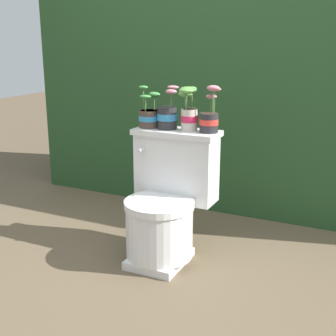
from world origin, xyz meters
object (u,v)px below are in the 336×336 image
object	(u,v)px
potted_plant_left	(149,115)
potted_plant_midright	(210,117)
toilet	(167,202)
potted_plant_midleft	(168,115)
potted_plant_middle	(189,111)

from	to	relation	value
potted_plant_left	potted_plant_midright	xyz separation A→B (m)	(0.35, 0.02, 0.01)
toilet	potted_plant_midleft	xyz separation A→B (m)	(-0.06, 0.13, 0.45)
toilet	potted_plant_middle	size ratio (longest dim) A/B	2.98
toilet	potted_plant_midleft	bearing A→B (deg)	113.74
potted_plant_midleft	potted_plant_middle	xyz separation A→B (m)	(0.12, 0.01, 0.03)
toilet	potted_plant_midright	distance (m)	0.51
potted_plant_midright	potted_plant_middle	bearing A→B (deg)	-179.81
potted_plant_left	potted_plant_midleft	distance (m)	0.11
potted_plant_middle	potted_plant_midright	bearing A→B (deg)	0.19
toilet	potted_plant_left	xyz separation A→B (m)	(-0.17, 0.13, 0.44)
potted_plant_midleft	toilet	bearing A→B (deg)	-66.26
potted_plant_midleft	potted_plant_midright	size ratio (longest dim) A/B	0.95
potted_plant_left	potted_plant_midright	size ratio (longest dim) A/B	0.92
toilet	potted_plant_left	size ratio (longest dim) A/B	3.04
potted_plant_midleft	potted_plant_midright	distance (m)	0.24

